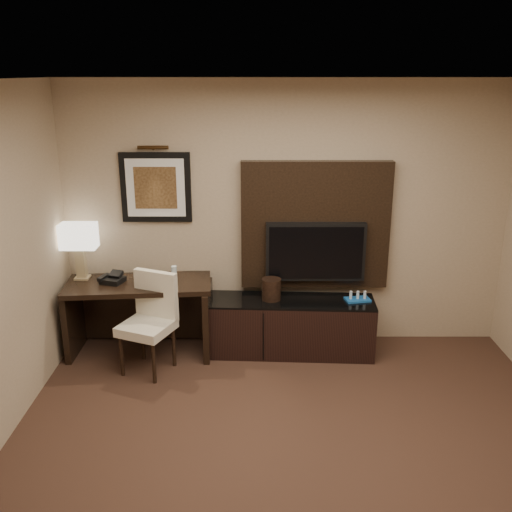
{
  "coord_description": "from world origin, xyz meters",
  "views": [
    {
      "loc": [
        -0.3,
        -3.14,
        2.75
      ],
      "look_at": [
        -0.3,
        1.8,
        1.15
      ],
      "focal_mm": 40.0,
      "sensor_mm": 36.0,
      "label": 1
    }
  ],
  "objects_px": {
    "tv": "(315,252)",
    "desk_chair": "(147,327)",
    "credenza": "(290,326)",
    "table_lamp": "(80,249)",
    "desk_phone": "(112,278)",
    "minibar_tray": "(358,296)",
    "desk": "(141,318)",
    "water_bottle": "(174,274)",
    "ice_bucket": "(271,289)"
  },
  "relations": [
    {
      "from": "tv",
      "to": "desk_chair",
      "type": "bearing_deg",
      "value": -160.5
    },
    {
      "from": "credenza",
      "to": "table_lamp",
      "type": "xyz_separation_m",
      "value": [
        -2.1,
        0.12,
        0.78
      ]
    },
    {
      "from": "tv",
      "to": "desk_phone",
      "type": "xyz_separation_m",
      "value": [
        -2.02,
        -0.19,
        -0.21
      ]
    },
    {
      "from": "minibar_tray",
      "to": "tv",
      "type": "bearing_deg",
      "value": 153.91
    },
    {
      "from": "desk",
      "to": "desk_chair",
      "type": "relative_size",
      "value": 1.54
    },
    {
      "from": "desk",
      "to": "table_lamp",
      "type": "height_order",
      "value": "table_lamp"
    },
    {
      "from": "desk",
      "to": "water_bottle",
      "type": "distance_m",
      "value": 0.58
    },
    {
      "from": "tv",
      "to": "water_bottle",
      "type": "bearing_deg",
      "value": -173.29
    },
    {
      "from": "credenza",
      "to": "desk",
      "type": "bearing_deg",
      "value": -177.13
    },
    {
      "from": "desk_phone",
      "to": "desk_chair",
      "type": "bearing_deg",
      "value": -26.66
    },
    {
      "from": "tv",
      "to": "ice_bucket",
      "type": "relative_size",
      "value": 4.63
    },
    {
      "from": "desk",
      "to": "tv",
      "type": "distance_m",
      "value": 1.89
    },
    {
      "from": "water_bottle",
      "to": "minibar_tray",
      "type": "relative_size",
      "value": 0.67
    },
    {
      "from": "ice_bucket",
      "to": "desk",
      "type": "bearing_deg",
      "value": -179.14
    },
    {
      "from": "credenza",
      "to": "desk_phone",
      "type": "relative_size",
      "value": 8.17
    },
    {
      "from": "credenza",
      "to": "tv",
      "type": "bearing_deg",
      "value": 40.12
    },
    {
      "from": "tv",
      "to": "table_lamp",
      "type": "bearing_deg",
      "value": -178.25
    },
    {
      "from": "desk",
      "to": "table_lamp",
      "type": "xyz_separation_m",
      "value": [
        -0.59,
        0.12,
        0.69
      ]
    },
    {
      "from": "water_bottle",
      "to": "desk",
      "type": "bearing_deg",
      "value": -176.16
    },
    {
      "from": "desk_chair",
      "to": "desk",
      "type": "bearing_deg",
      "value": 132.11
    },
    {
      "from": "desk_chair",
      "to": "desk_phone",
      "type": "distance_m",
      "value": 0.65
    },
    {
      "from": "desk",
      "to": "credenza",
      "type": "height_order",
      "value": "desk"
    },
    {
      "from": "desk_chair",
      "to": "water_bottle",
      "type": "relative_size",
      "value": 5.71
    },
    {
      "from": "tv",
      "to": "table_lamp",
      "type": "xyz_separation_m",
      "value": [
        -2.35,
        -0.07,
        0.05
      ]
    },
    {
      "from": "ice_bucket",
      "to": "minibar_tray",
      "type": "bearing_deg",
      "value": -2.16
    },
    {
      "from": "desk",
      "to": "water_bottle",
      "type": "relative_size",
      "value": 8.77
    },
    {
      "from": "desk_chair",
      "to": "table_lamp",
      "type": "bearing_deg",
      "value": 167.88
    },
    {
      "from": "credenza",
      "to": "tv",
      "type": "relative_size",
      "value": 1.67
    },
    {
      "from": "minibar_tray",
      "to": "ice_bucket",
      "type": "bearing_deg",
      "value": 177.84
    },
    {
      "from": "desk_phone",
      "to": "water_bottle",
      "type": "bearing_deg",
      "value": 20.76
    },
    {
      "from": "credenza",
      "to": "minibar_tray",
      "type": "height_order",
      "value": "minibar_tray"
    },
    {
      "from": "table_lamp",
      "to": "water_bottle",
      "type": "height_order",
      "value": "table_lamp"
    },
    {
      "from": "tv",
      "to": "ice_bucket",
      "type": "xyz_separation_m",
      "value": [
        -0.45,
        -0.17,
        -0.34
      ]
    },
    {
      "from": "desk_chair",
      "to": "minibar_tray",
      "type": "relative_size",
      "value": 3.79
    },
    {
      "from": "desk",
      "to": "desk_phone",
      "type": "xyz_separation_m",
      "value": [
        -0.25,
        -0.0,
        0.43
      ]
    },
    {
      "from": "desk",
      "to": "ice_bucket",
      "type": "height_order",
      "value": "ice_bucket"
    },
    {
      "from": "tv",
      "to": "minibar_tray",
      "type": "height_order",
      "value": "tv"
    },
    {
      "from": "minibar_tray",
      "to": "table_lamp",
      "type": "bearing_deg",
      "value": 177.3
    },
    {
      "from": "credenza",
      "to": "minibar_tray",
      "type": "distance_m",
      "value": 0.74
    },
    {
      "from": "tv",
      "to": "water_bottle",
      "type": "height_order",
      "value": "tv"
    },
    {
      "from": "water_bottle",
      "to": "ice_bucket",
      "type": "bearing_deg",
      "value": -0.24
    },
    {
      "from": "ice_bucket",
      "to": "table_lamp",
      "type": "bearing_deg",
      "value": 177.05
    },
    {
      "from": "tv",
      "to": "water_bottle",
      "type": "relative_size",
      "value": 6.17
    },
    {
      "from": "table_lamp",
      "to": "minibar_tray",
      "type": "bearing_deg",
      "value": -2.7
    },
    {
      "from": "tv",
      "to": "minibar_tray",
      "type": "distance_m",
      "value": 0.61
    },
    {
      "from": "ice_bucket",
      "to": "desk_chair",
      "type": "bearing_deg",
      "value": -161.0
    },
    {
      "from": "tv",
      "to": "table_lamp",
      "type": "relative_size",
      "value": 1.61
    },
    {
      "from": "water_bottle",
      "to": "credenza",
      "type": "bearing_deg",
      "value": -1.18
    },
    {
      "from": "credenza",
      "to": "minibar_tray",
      "type": "relative_size",
      "value": 6.84
    },
    {
      "from": "tv",
      "to": "water_bottle",
      "type": "xyz_separation_m",
      "value": [
        -1.41,
        -0.17,
        -0.18
      ]
    }
  ]
}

